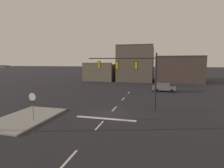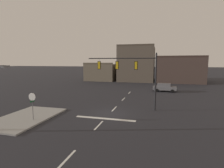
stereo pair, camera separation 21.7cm
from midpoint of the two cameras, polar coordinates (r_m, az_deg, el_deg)
ground_plane at (r=20.42m, az=-0.31°, el=-9.44°), size 400.00×400.00×0.00m
sidewalk_near_corner at (r=20.65m, az=-25.89°, el=-9.76°), size 5.00×8.00×0.15m
stop_bar_paint at (r=18.58m, az=-1.93°, el=-11.13°), size 6.40×0.50×0.01m
lane_centreline at (r=22.28m, az=1.04°, el=-8.01°), size 0.16×26.40×0.01m
signal_mast_near_side at (r=21.61m, az=6.96°, el=4.36°), size 8.54×0.36×6.92m
stop_sign at (r=18.93m, az=-24.11°, el=-4.70°), size 0.76×0.64×2.83m
car_lot_nearside at (r=36.35m, az=16.79°, el=-1.02°), size 4.56×2.17×1.61m
building_row at (r=55.74m, az=10.96°, el=5.21°), size 34.17×12.55×10.73m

